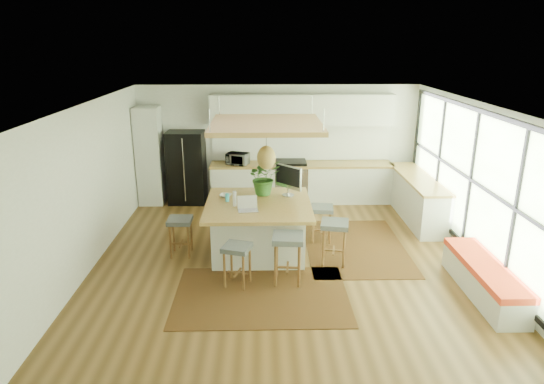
{
  "coord_description": "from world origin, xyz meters",
  "views": [
    {
      "loc": [
        -0.38,
        -7.5,
        3.68
      ],
      "look_at": [
        -0.2,
        0.5,
        1.1
      ],
      "focal_mm": 31.33,
      "sensor_mm": 36.0,
      "label": 1
    }
  ],
  "objects_px": {
    "stool_right_front": "(334,244)",
    "stool_right_back": "(322,223)",
    "fridge": "(187,164)",
    "stool_near_right": "(288,261)",
    "stool_near_left": "(237,264)",
    "monitor": "(288,182)",
    "island": "(258,228)",
    "microwave": "(238,157)",
    "stool_left_side": "(181,236)",
    "laptop": "(248,204)",
    "island_plant": "(264,181)"
  },
  "relations": [
    {
      "from": "stool_right_front",
      "to": "stool_left_side",
      "type": "height_order",
      "value": "stool_right_front"
    },
    {
      "from": "stool_near_left",
      "to": "stool_right_front",
      "type": "distance_m",
      "value": 1.77
    },
    {
      "from": "stool_near_left",
      "to": "stool_near_right",
      "type": "bearing_deg",
      "value": 6.44
    },
    {
      "from": "laptop",
      "to": "stool_right_back",
      "type": "bearing_deg",
      "value": 24.22
    },
    {
      "from": "fridge",
      "to": "stool_left_side",
      "type": "xyz_separation_m",
      "value": [
        0.3,
        -2.92,
        -0.57
      ]
    },
    {
      "from": "laptop",
      "to": "stool_near_left",
      "type": "bearing_deg",
      "value": -108.24
    },
    {
      "from": "stool_left_side",
      "to": "laptop",
      "type": "distance_m",
      "value": 1.42
    },
    {
      "from": "stool_right_front",
      "to": "laptop",
      "type": "height_order",
      "value": "laptop"
    },
    {
      "from": "stool_left_side",
      "to": "monitor",
      "type": "bearing_deg",
      "value": 15.25
    },
    {
      "from": "stool_near_left",
      "to": "monitor",
      "type": "relative_size",
      "value": 1.08
    },
    {
      "from": "stool_right_back",
      "to": "stool_right_front",
      "type": "bearing_deg",
      "value": -84.4
    },
    {
      "from": "stool_near_right",
      "to": "stool_right_front",
      "type": "relative_size",
      "value": 1.04
    },
    {
      "from": "island",
      "to": "fridge",
      "type": "bearing_deg",
      "value": 120.88
    },
    {
      "from": "stool_right_front",
      "to": "monitor",
      "type": "relative_size",
      "value": 1.22
    },
    {
      "from": "island",
      "to": "stool_right_front",
      "type": "relative_size",
      "value": 2.42
    },
    {
      "from": "stool_right_back",
      "to": "island_plant",
      "type": "xyz_separation_m",
      "value": [
        -1.09,
        0.05,
        0.83
      ]
    },
    {
      "from": "stool_right_back",
      "to": "stool_left_side",
      "type": "height_order",
      "value": "stool_left_side"
    },
    {
      "from": "stool_near_right",
      "to": "stool_right_back",
      "type": "height_order",
      "value": "stool_near_right"
    },
    {
      "from": "stool_right_front",
      "to": "stool_right_back",
      "type": "bearing_deg",
      "value": 95.6
    },
    {
      "from": "stool_right_front",
      "to": "stool_right_back",
      "type": "xyz_separation_m",
      "value": [
        -0.09,
        0.96,
        0.0
      ]
    },
    {
      "from": "fridge",
      "to": "microwave",
      "type": "relative_size",
      "value": 3.49
    },
    {
      "from": "fridge",
      "to": "monitor",
      "type": "distance_m",
      "value": 3.29
    },
    {
      "from": "stool_near_left",
      "to": "monitor",
      "type": "bearing_deg",
      "value": 62.05
    },
    {
      "from": "island",
      "to": "microwave",
      "type": "xyz_separation_m",
      "value": [
        -0.49,
        2.75,
        0.62
      ]
    },
    {
      "from": "stool_near_right",
      "to": "microwave",
      "type": "xyz_separation_m",
      "value": [
        -0.95,
        3.89,
        0.73
      ]
    },
    {
      "from": "microwave",
      "to": "island_plant",
      "type": "xyz_separation_m",
      "value": [
        0.6,
        -2.24,
        0.1
      ]
    },
    {
      "from": "fridge",
      "to": "island_plant",
      "type": "relative_size",
      "value": 2.55
    },
    {
      "from": "fridge",
      "to": "stool_right_back",
      "type": "distance_m",
      "value": 3.76
    },
    {
      "from": "stool_near_right",
      "to": "laptop",
      "type": "distance_m",
      "value": 1.2
    },
    {
      "from": "island_plant",
      "to": "monitor",
      "type": "bearing_deg",
      "value": -12.36
    },
    {
      "from": "fridge",
      "to": "stool_near_right",
      "type": "relative_size",
      "value": 2.11
    },
    {
      "from": "monitor",
      "to": "microwave",
      "type": "relative_size",
      "value": 1.3
    },
    {
      "from": "laptop",
      "to": "island_plant",
      "type": "bearing_deg",
      "value": 65.31
    },
    {
      "from": "laptop",
      "to": "monitor",
      "type": "height_order",
      "value": "monitor"
    },
    {
      "from": "stool_near_right",
      "to": "monitor",
      "type": "bearing_deg",
      "value": 86.84
    },
    {
      "from": "island",
      "to": "stool_left_side",
      "type": "xyz_separation_m",
      "value": [
        -1.38,
        -0.11,
        -0.11
      ]
    },
    {
      "from": "island",
      "to": "stool_left_side",
      "type": "relative_size",
      "value": 2.65
    },
    {
      "from": "stool_right_front",
      "to": "stool_left_side",
      "type": "relative_size",
      "value": 1.1
    },
    {
      "from": "stool_left_side",
      "to": "island_plant",
      "type": "xyz_separation_m",
      "value": [
        1.48,
        0.62,
        0.83
      ]
    },
    {
      "from": "island",
      "to": "microwave",
      "type": "relative_size",
      "value": 3.83
    },
    {
      "from": "fridge",
      "to": "laptop",
      "type": "bearing_deg",
      "value": -62.63
    },
    {
      "from": "stool_near_right",
      "to": "microwave",
      "type": "relative_size",
      "value": 1.65
    },
    {
      "from": "fridge",
      "to": "stool_near_left",
      "type": "distance_m",
      "value": 4.3
    },
    {
      "from": "island",
      "to": "monitor",
      "type": "xyz_separation_m",
      "value": [
        0.55,
        0.41,
        0.72
      ]
    },
    {
      "from": "island",
      "to": "laptop",
      "type": "relative_size",
      "value": 5.17
    },
    {
      "from": "fridge",
      "to": "microwave",
      "type": "bearing_deg",
      "value": -0.83
    },
    {
      "from": "laptop",
      "to": "monitor",
      "type": "relative_size",
      "value": 0.57
    },
    {
      "from": "laptop",
      "to": "stool_right_front",
      "type": "bearing_deg",
      "value": -12.13
    },
    {
      "from": "laptop",
      "to": "monitor",
      "type": "bearing_deg",
      "value": 40.58
    },
    {
      "from": "stool_near_right",
      "to": "microwave",
      "type": "bearing_deg",
      "value": 103.76
    }
  ]
}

